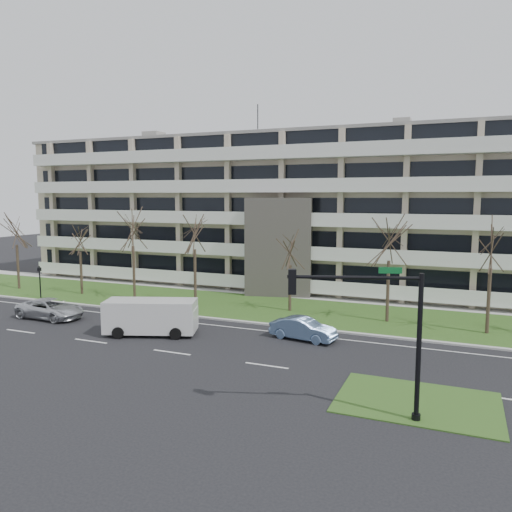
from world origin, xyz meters
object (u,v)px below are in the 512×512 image
at_px(silver_pickup, 50,309).
at_px(white_van, 152,314).
at_px(blue_sedan, 303,329).
at_px(pedestrian_signal, 40,278).
at_px(traffic_signal, 374,322).

relative_size(silver_pickup, white_van, 0.84).
height_order(silver_pickup, white_van, white_van).
height_order(blue_sedan, pedestrian_signal, pedestrian_signal).
bearing_deg(traffic_signal, blue_sedan, 103.24).
bearing_deg(white_van, pedestrian_signal, 139.60).
distance_m(blue_sedan, pedestrian_signal, 25.94).
distance_m(blue_sedan, traffic_signal, 12.15).
height_order(white_van, traffic_signal, traffic_signal).
bearing_deg(pedestrian_signal, silver_pickup, -47.71).
bearing_deg(pedestrian_signal, white_van, -28.97).
distance_m(silver_pickup, traffic_signal, 26.73).
bearing_deg(silver_pickup, blue_sedan, -82.45).
bearing_deg(blue_sedan, pedestrian_signal, 91.43).
xyz_separation_m(silver_pickup, pedestrian_signal, (-6.45, 5.32, 1.13)).
height_order(white_van, pedestrian_signal, pedestrian_signal).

